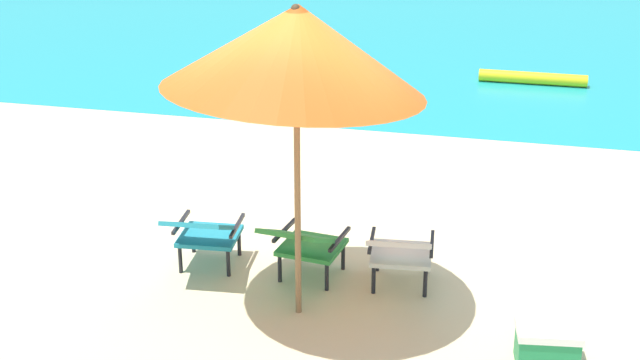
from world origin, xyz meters
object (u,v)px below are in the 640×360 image
at_px(swim_buoy, 533,78).
at_px(lounge_chair_left, 204,232).
at_px(beach_umbrella_center, 296,48).
at_px(lounge_chair_center, 304,242).
at_px(cooler_box, 547,346).
at_px(lounge_chair_right, 401,250).

height_order(swim_buoy, lounge_chair_left, lounge_chair_left).
height_order(swim_buoy, beach_umbrella_center, beach_umbrella_center).
bearing_deg(lounge_chair_center, beach_umbrella_center, -81.51).
relative_size(beach_umbrella_center, cooler_box, 5.58).
xyz_separation_m(lounge_chair_right, cooler_box, (1.24, -0.84, -0.24)).
bearing_deg(lounge_chair_left, lounge_chair_right, 1.07).
bearing_deg(swim_buoy, lounge_chair_left, -111.24).
height_order(lounge_chair_center, cooler_box, lounge_chair_center).
xyz_separation_m(swim_buoy, lounge_chair_center, (-1.77, -6.92, 0.31)).
relative_size(lounge_chair_center, cooler_box, 1.84).
height_order(lounge_chair_right, cooler_box, lounge_chair_right).
distance_m(lounge_chair_left, beach_umbrella_center, 2.13).
bearing_deg(lounge_chair_center, swim_buoy, 75.65).
bearing_deg(beach_umbrella_center, swim_buoy, 77.07).
relative_size(swim_buoy, beach_umbrella_center, 0.56).
relative_size(lounge_chair_left, lounge_chair_right, 0.99).
relative_size(swim_buoy, lounge_chair_right, 1.74).
distance_m(lounge_chair_right, cooler_box, 1.52).
bearing_deg(lounge_chair_right, cooler_box, -34.07).
distance_m(lounge_chair_left, lounge_chair_right, 1.75).
bearing_deg(beach_umbrella_center, lounge_chair_center, 98.49).
relative_size(lounge_chair_right, beach_umbrella_center, 0.32).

